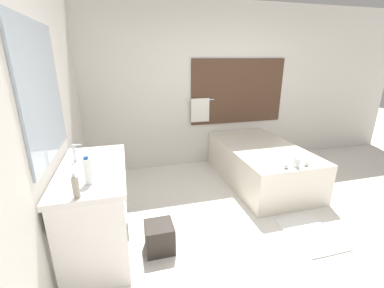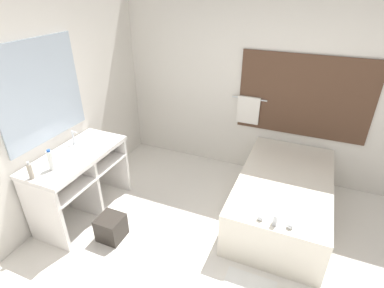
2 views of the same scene
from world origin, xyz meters
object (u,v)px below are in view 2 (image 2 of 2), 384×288
Objects in this scene: bathtub at (283,195)px; soap_dispenser at (30,171)px; water_bottle_1 at (51,160)px; waste_bin at (111,227)px.

bathtub is 9.54× the size of soap_dispenser.
water_bottle_1 is 1.00m from waste_bin.
waste_bin is at bearing -146.72° from bathtub.
water_bottle_1 is 0.81× the size of waste_bin.
soap_dispenser is 1.06m from waste_bin.
waste_bin is (0.56, 0.10, -0.83)m from water_bottle_1.
soap_dispenser is (-0.06, -0.21, -0.02)m from water_bottle_1.
bathtub is 7.97× the size of water_bottle_1.
bathtub is 2.83m from soap_dispenser.
waste_bin is (-1.73, -1.13, -0.17)m from bathtub.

